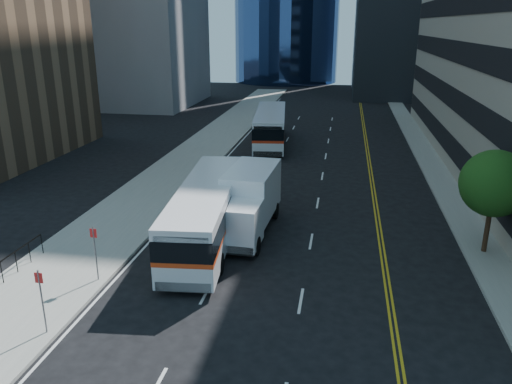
% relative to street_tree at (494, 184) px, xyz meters
% --- Properties ---
extents(ground, '(160.00, 160.00, 0.00)m').
position_rel_street_tree_xyz_m(ground, '(-9.00, -8.00, -3.64)').
color(ground, black).
rests_on(ground, ground).
extents(sidewalk_west, '(5.00, 90.00, 0.15)m').
position_rel_street_tree_xyz_m(sidewalk_west, '(-19.50, 17.00, -3.57)').
color(sidewalk_west, gray).
rests_on(sidewalk_west, ground).
extents(sidewalk_east, '(2.00, 90.00, 0.15)m').
position_rel_street_tree_xyz_m(sidewalk_east, '(-0.00, 17.00, -3.57)').
color(sidewalk_east, gray).
rests_on(sidewalk_east, ground).
extents(street_tree, '(3.20, 3.20, 5.10)m').
position_rel_street_tree_xyz_m(street_tree, '(0.00, 0.00, 0.00)').
color(street_tree, '#332114').
rests_on(street_tree, sidewalk_east).
extents(bus_front, '(3.67, 11.97, 3.04)m').
position_rel_street_tree_xyz_m(bus_front, '(-13.84, -0.86, -1.98)').
color(bus_front, silver).
rests_on(bus_front, ground).
extents(bus_rear, '(3.99, 12.37, 3.13)m').
position_rel_street_tree_xyz_m(bus_rear, '(-13.88, 21.72, -1.93)').
color(bus_rear, silver).
rests_on(bus_rear, ground).
extents(box_truck, '(2.74, 7.09, 3.34)m').
position_rel_street_tree_xyz_m(box_truck, '(-11.99, 0.69, -1.88)').
color(box_truck, white).
rests_on(box_truck, ground).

